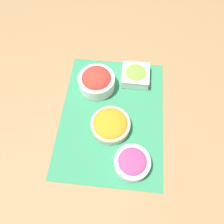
{
  "coord_description": "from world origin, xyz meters",
  "views": [
    {
      "loc": [
        -0.42,
        -0.04,
        0.84
      ],
      "look_at": [
        0.0,
        0.0,
        0.03
      ],
      "focal_mm": 35.0,
      "sensor_mm": 36.0,
      "label": 1
    }
  ],
  "objects_px": {
    "tomato_bowl": "(97,80)",
    "onion_bowl": "(132,162)",
    "carrot_bowl": "(109,124)",
    "lettuce_bowl": "(135,75)"
  },
  "relations": [
    {
      "from": "tomato_bowl",
      "to": "lettuce_bowl",
      "type": "bearing_deg",
      "value": -70.39
    },
    {
      "from": "carrot_bowl",
      "to": "onion_bowl",
      "type": "distance_m",
      "value": 0.18
    },
    {
      "from": "onion_bowl",
      "to": "lettuce_bowl",
      "type": "bearing_deg",
      "value": 1.22
    },
    {
      "from": "carrot_bowl",
      "to": "onion_bowl",
      "type": "xyz_separation_m",
      "value": [
        -0.15,
        -0.1,
        0.0
      ]
    },
    {
      "from": "carrot_bowl",
      "to": "lettuce_bowl",
      "type": "bearing_deg",
      "value": -19.52
    },
    {
      "from": "tomato_bowl",
      "to": "lettuce_bowl",
      "type": "xyz_separation_m",
      "value": [
        0.06,
        -0.17,
        -0.01
      ]
    },
    {
      "from": "onion_bowl",
      "to": "carrot_bowl",
      "type": "bearing_deg",
      "value": 34.45
    },
    {
      "from": "carrot_bowl",
      "to": "lettuce_bowl",
      "type": "relative_size",
      "value": 1.3
    },
    {
      "from": "carrot_bowl",
      "to": "onion_bowl",
      "type": "bearing_deg",
      "value": -145.55
    },
    {
      "from": "tomato_bowl",
      "to": "onion_bowl",
      "type": "xyz_separation_m",
      "value": [
        -0.35,
        -0.18,
        -0.01
      ]
    }
  ]
}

